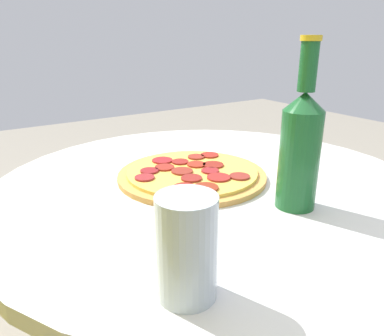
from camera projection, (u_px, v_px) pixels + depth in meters
The scene contains 4 objects.
table at pixel (209, 271), 0.78m from camera, with size 0.82×0.82×0.75m.
pizza at pixel (192, 174), 0.73m from camera, with size 0.29×0.29×0.02m.
beer_bottle at pixel (300, 146), 0.58m from camera, with size 0.06×0.06×0.26m.
drinking_glass at pixel (187, 248), 0.38m from camera, with size 0.06×0.06×0.12m.
Camera 1 is at (-0.53, 0.39, 1.01)m, focal length 35.00 mm.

